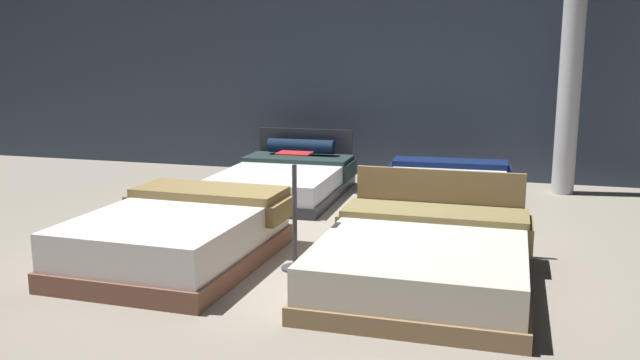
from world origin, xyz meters
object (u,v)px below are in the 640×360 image
bed_1 (424,259)px  bed_3 (446,191)px  bed_0 (178,236)px  support_pillar (572,58)px  bed_2 (285,180)px  price_sign (295,225)px

bed_1 → bed_3: size_ratio=0.97×
bed_3 → bed_0: bearing=-128.7°
support_pillar → bed_2: bearing=-161.7°
bed_1 → bed_3: (-0.09, 2.80, -0.02)m
bed_1 → price_sign: 1.13m
bed_1 → bed_2: bed_1 is taller
bed_2 → bed_3: 2.07m
bed_1 → bed_2: (-2.16, 2.87, -0.01)m
support_pillar → bed_0: bearing=-130.7°
bed_3 → price_sign: size_ratio=2.13×
bed_1 → support_pillar: bearing=72.2°
price_sign → bed_1: bearing=-4.7°
bed_0 → bed_3: bed_0 is taller
bed_0 → bed_2: bearing=91.4°
bed_1 → support_pillar: size_ratio=0.60×
bed_2 → support_pillar: size_ratio=0.63×
bed_2 → support_pillar: support_pillar is taller
bed_2 → support_pillar: 3.97m
bed_0 → bed_2: (0.00, 2.89, -0.05)m
bed_1 → price_sign: size_ratio=2.06×
bed_3 → price_sign: bearing=-113.2°
bed_0 → price_sign: 1.06m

